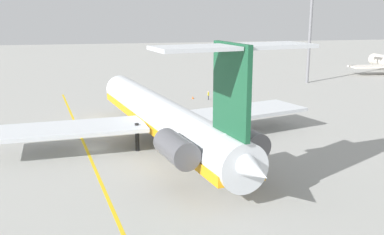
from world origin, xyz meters
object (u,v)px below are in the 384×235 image
object	(u,v)px
ground_crew_starboard	(231,93)
light_mast	(310,26)
main_jetliner	(165,117)
safety_cone_wingtip	(193,97)
ground_crew_near_nose	(208,94)

from	to	relation	value
ground_crew_starboard	light_mast	xyz separation A→B (m)	(-14.51, 23.35, 12.26)
main_jetliner	safety_cone_wingtip	world-z (taller)	main_jetliner
main_jetliner	light_mast	distance (m)	60.43
main_jetliner	ground_crew_near_nose	world-z (taller)	main_jetliner
main_jetliner	ground_crew_starboard	xyz separation A→B (m)	(-29.14, 17.37, -2.84)
ground_crew_near_nose	safety_cone_wingtip	xyz separation A→B (m)	(-1.58, -2.75, -0.82)
main_jetliner	safety_cone_wingtip	distance (m)	31.73
safety_cone_wingtip	light_mast	xyz separation A→B (m)	(-13.73, 30.79, 13.03)
main_jetliner	ground_crew_starboard	world-z (taller)	main_jetliner
main_jetliner	light_mast	world-z (taller)	light_mast
safety_cone_wingtip	ground_crew_starboard	bearing A→B (deg)	83.98
ground_crew_near_nose	ground_crew_starboard	bearing A→B (deg)	-145.00
ground_crew_starboard	main_jetliner	bearing A→B (deg)	-126.07
safety_cone_wingtip	light_mast	world-z (taller)	light_mast
main_jetliner	ground_crew_near_nose	size ratio (longest dim) A/B	28.08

